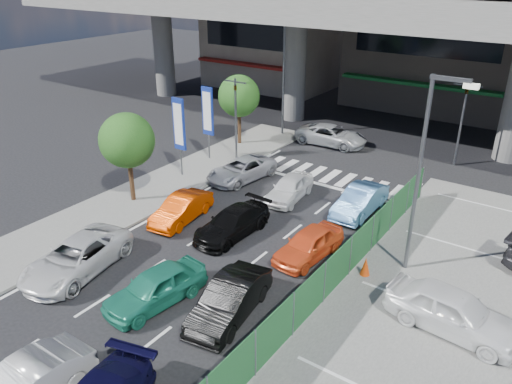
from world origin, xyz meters
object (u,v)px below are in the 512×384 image
Objects in this scene: parked_sedan_white at (453,311)px; street_lamp_right at (425,162)px; sedan_white_mid_left at (76,257)px; crossing_wagon_silver at (331,135)px; sedan_black_mid at (232,223)px; wagon_silver_front_left at (242,170)px; tree_near at (127,141)px; sedan_white_front_mid at (290,188)px; tree_far at (239,96)px; traffic_light_right at (465,103)px; traffic_light_left at (235,99)px; signboard_near at (179,126)px; taxi_orange_right at (309,244)px; kei_truck_front_right at (360,201)px; traffic_cone at (365,266)px; taxi_orange_left at (181,209)px; signboard_far at (208,113)px; street_lamp_left at (286,69)px; hatch_black_mid_right at (230,300)px; taxi_teal_mid at (155,287)px.

street_lamp_right is at bearing 45.69° from parked_sedan_white.
sedan_white_mid_left is 19.96m from crossing_wagon_silver.
wagon_silver_front_left is at bearing 125.13° from sedan_black_mid.
sedan_white_front_mid is at bearing 37.01° from tree_near.
wagon_silver_front_left is (3.75, -4.87, -2.77)m from tree_far.
street_lamp_right reaches higher than parked_sedan_white.
tree_near reaches higher than wagon_silver_front_left.
traffic_light_right is 16.67m from parked_sedan_white.
traffic_light_left is at bearing -149.11° from traffic_light_right.
signboard_near is 11.32m from taxi_orange_right.
kei_truck_front_right is 5.26× the size of traffic_cone.
street_lamp_right is 11.59m from taxi_orange_left.
signboard_far reaches higher than sedan_black_mid.
traffic_cone is (6.40, 0.40, -0.17)m from sedan_black_mid.
parked_sedan_white reaches higher than kei_truck_front_right.
crossing_wagon_silver is at bearing 34.21° from tree_far.
street_lamp_right reaches higher than sedan_black_mid.
parked_sedan_white is at bearing -49.87° from street_lamp_right.
sedan_white_mid_left is at bearing -62.03° from tree_near.
wagon_silver_front_left is at bearing 70.08° from parked_sedan_white.
sedan_white_front_mid is 9.34m from crossing_wagon_silver.
street_lamp_left is 17.09m from taxi_orange_right.
taxi_orange_right is at bearing 76.76° from hatch_black_mid_right.
sedan_white_mid_left is 13.53m from kei_truck_front_right.
taxi_orange_right reaches higher than taxi_orange_left.
sedan_black_mid is at bearing -176.45° from traffic_cone.
hatch_black_mid_right is 0.93× the size of parked_sedan_white.
sedan_white_mid_left is at bearing -113.89° from sedan_white_front_mid.
street_lamp_left reaches higher than parked_sedan_white.
traffic_light_left is 1.15× the size of parked_sedan_white.
street_lamp_right and street_lamp_left have the same top height.
sedan_black_mid is at bearing -174.88° from crossing_wagon_silver.
kei_truck_front_right is at bearing 78.52° from hatch_black_mid_right.
tree_far is 1.28× the size of sedan_white_front_mid.
signboard_near is (-1.00, -4.01, -0.87)m from traffic_light_left.
sedan_white_front_mid is at bearing 100.20° from hatch_black_mid_right.
traffic_cone is (9.90, -5.08, -0.16)m from wagon_silver_front_left.
traffic_light_right is 1.24× the size of hatch_black_mid_right.
street_lamp_right is at bearing -9.18° from wagon_silver_front_left.
taxi_teal_mid is (7.21, -5.50, -2.70)m from tree_near.
tree_near is at bearing -151.03° from kei_truck_front_right.
signboard_far is 11.29m from kei_truck_front_right.
street_lamp_left is 1.67× the size of tree_far.
hatch_black_mid_right reaches higher than sedan_black_mid.
taxi_orange_left is at bearing -67.69° from tree_far.
street_lamp_right is 1.67× the size of tree_far.
hatch_black_mid_right reaches higher than sedan_white_front_mid.
traffic_light_left is 1.07× the size of crossing_wagon_silver.
taxi_orange_left is 2.90m from sedan_black_mid.
parked_sedan_white reaches higher than hatch_black_mid_right.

